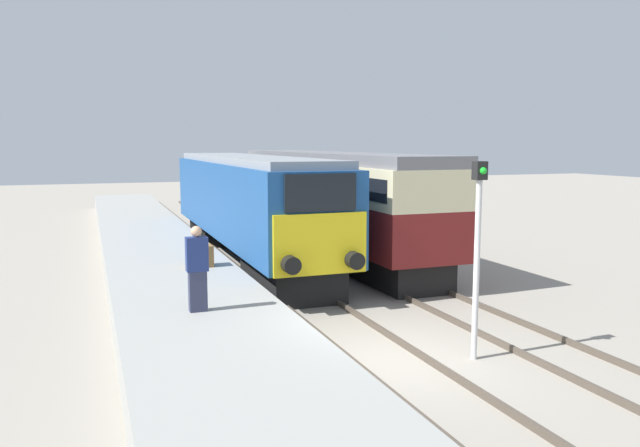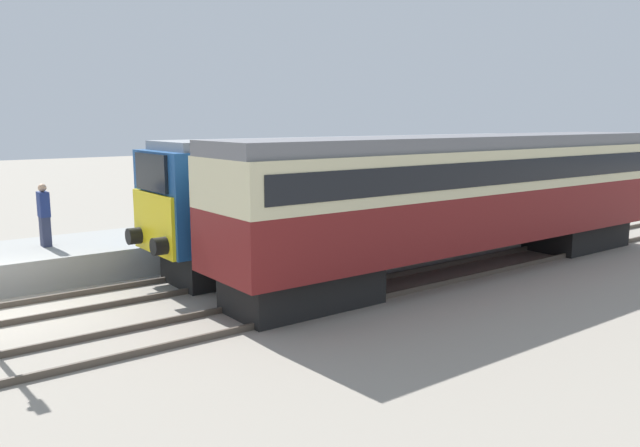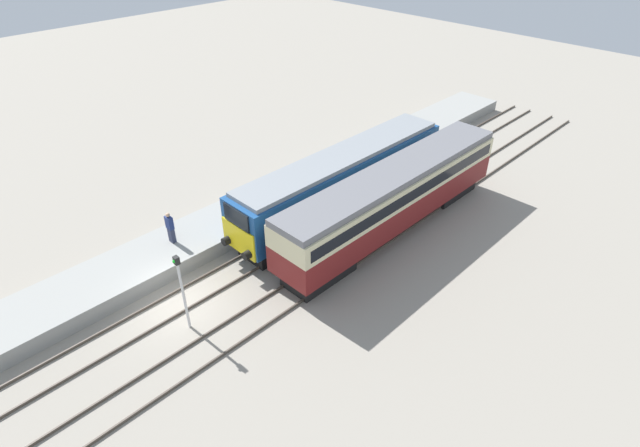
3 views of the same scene
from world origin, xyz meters
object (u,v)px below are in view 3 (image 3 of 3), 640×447
at_px(locomotive, 343,179).
at_px(signal_post, 182,287).
at_px(passenger_carriage, 394,195).
at_px(luggage_crate, 252,209).
at_px(person_on_platform, 170,228).

bearing_deg(locomotive, signal_post, -81.87).
height_order(passenger_carriage, luggage_crate, passenger_carriage).
height_order(locomotive, luggage_crate, locomotive).
bearing_deg(passenger_carriage, signal_post, -97.84).
bearing_deg(passenger_carriage, luggage_crate, -138.77).
height_order(person_on_platform, luggage_crate, person_on_platform).
bearing_deg(person_on_platform, locomotive, 70.30).
height_order(person_on_platform, signal_post, signal_post).
bearing_deg(passenger_carriage, locomotive, -172.42).
distance_m(locomotive, luggage_crate, 5.51).
distance_m(passenger_carriage, luggage_crate, 8.02).
height_order(locomotive, person_on_platform, locomotive).
bearing_deg(luggage_crate, person_on_platform, -100.02).
relative_size(person_on_platform, luggage_crate, 2.54).
relative_size(locomotive, person_on_platform, 8.83).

